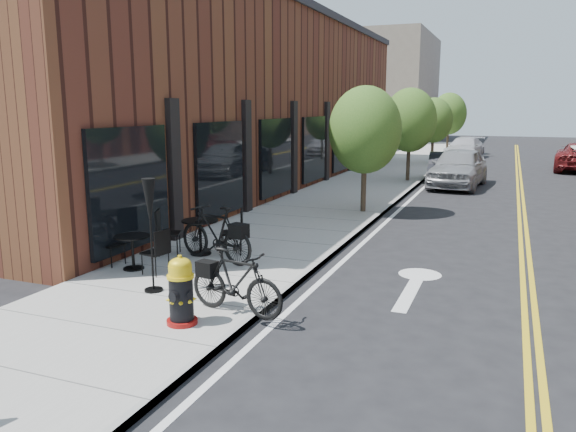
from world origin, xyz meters
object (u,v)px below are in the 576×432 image
at_px(bicycle_right, 236,282).
at_px(bistro_set_b, 133,247).
at_px(fire_hydrant, 181,292).
at_px(bicycle_left, 215,233).
at_px(parked_car_a, 458,167).
at_px(parked_car_c, 465,148).
at_px(parked_car_b, 446,169).
at_px(patio_umbrella, 150,211).
at_px(bistro_set_c, 200,232).

relative_size(bicycle_right, bistro_set_b, 1.03).
distance_m(fire_hydrant, bicycle_right, 0.87).
distance_m(bicycle_left, bistro_set_b, 1.69).
bearing_deg(bistro_set_b, bicycle_left, 51.94).
bearing_deg(bicycle_right, bistro_set_b, 74.49).
height_order(bistro_set_b, parked_car_a, parked_car_a).
relative_size(bicycle_left, bistro_set_b, 1.17).
xyz_separation_m(fire_hydrant, parked_car_c, (1.68, 30.89, 0.05)).
height_order(parked_car_b, parked_car_c, parked_car_b).
height_order(bicycle_left, parked_car_c, parked_car_c).
bearing_deg(parked_car_a, patio_umbrella, -97.78).
xyz_separation_m(bicycle_left, parked_car_a, (3.64, 14.17, 0.11)).
distance_m(bistro_set_b, patio_umbrella, 1.81).
bearing_deg(bistro_set_b, parked_car_a, 82.26).
height_order(bicycle_left, parked_car_b, parked_car_b).
xyz_separation_m(fire_hydrant, patio_umbrella, (-1.29, 1.12, 0.93)).
bearing_deg(parked_car_b, parked_car_c, 85.73).
distance_m(bicycle_right, bistro_set_b, 3.35).
distance_m(bicycle_right, patio_umbrella, 2.12).
bearing_deg(bistro_set_b, parked_car_b, 84.72).
distance_m(fire_hydrant, parked_car_c, 30.94).
bearing_deg(parked_car_c, bistro_set_c, -89.36).
xyz_separation_m(bicycle_left, parked_car_c, (2.87, 27.66, -0.04)).
height_order(patio_umbrella, parked_car_b, patio_umbrella).
bearing_deg(fire_hydrant, patio_umbrella, 154.18).
relative_size(bicycle_left, parked_car_b, 0.48).
xyz_separation_m(bistro_set_b, parked_car_c, (4.12, 28.78, 0.11)).
xyz_separation_m(bicycle_right, bistro_set_b, (-3.02, 1.45, -0.07)).
distance_m(fire_hydrant, parked_car_a, 17.58).
bearing_deg(patio_umbrella, parked_car_c, 84.32).
bearing_deg(bicycle_left, bistro_set_c, -107.64).
distance_m(patio_umbrella, parked_car_b, 17.20).
xyz_separation_m(fire_hydrant, bicycle_left, (-1.20, 3.23, 0.09)).
height_order(bistro_set_b, parked_car_b, parked_car_b).
height_order(bistro_set_b, parked_car_c, parked_car_c).
bearing_deg(fire_hydrant, parked_car_c, 102.20).
bearing_deg(parked_car_b, bicycle_right, -99.54).
bearing_deg(bicycle_right, fire_hydrant, 148.88).
bearing_deg(bistro_set_c, bicycle_left, -57.38).
bearing_deg(parked_car_b, bistro_set_c, -109.54).
distance_m(parked_car_a, parked_car_b, 0.83).
relative_size(bicycle_right, parked_car_a, 0.36).
relative_size(parked_car_a, parked_car_c, 1.03).
relative_size(patio_umbrella, parked_car_c, 0.43).
relative_size(bistro_set_c, patio_umbrella, 0.93).
bearing_deg(bicycle_left, patio_umbrella, 12.99).
bearing_deg(fire_hydrant, parked_car_a, 97.33).
distance_m(bicycle_left, parked_car_c, 27.81).
bearing_deg(bicycle_right, parked_car_b, 5.88).
bearing_deg(parked_car_c, parked_car_b, -81.19).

